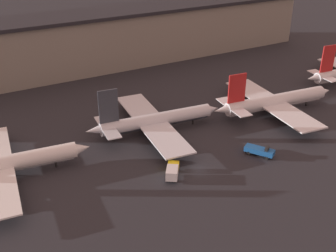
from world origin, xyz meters
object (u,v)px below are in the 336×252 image
(airplane_3, at_px, (274,101))
(service_vehicle_3, at_px, (260,151))
(airplane_2, at_px, (155,120))
(service_vehicle_1, at_px, (172,171))

(airplane_3, distance_m, service_vehicle_3, 25.83)
(airplane_2, distance_m, service_vehicle_1, 22.11)
(service_vehicle_1, bearing_deg, airplane_3, -35.53)
(service_vehicle_1, bearing_deg, airplane_2, 17.48)
(airplane_3, height_order, service_vehicle_1, airplane_3)
(service_vehicle_3, bearing_deg, airplane_2, -176.80)
(service_vehicle_1, relative_size, service_vehicle_3, 0.89)
(airplane_2, bearing_deg, service_vehicle_1, -101.50)
(service_vehicle_1, bearing_deg, service_vehicle_3, -60.13)
(airplane_3, bearing_deg, service_vehicle_3, -132.88)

